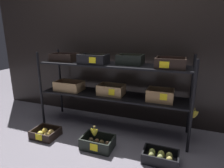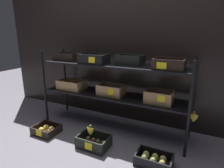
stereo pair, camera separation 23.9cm
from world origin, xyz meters
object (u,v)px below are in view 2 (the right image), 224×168
object	(u,v)px
display_rack	(112,79)
banana_bunch_loose	(90,131)
crate_ground_apple_gold	(46,130)
crate_ground_kiwi	(94,143)
crate_ground_pear	(154,160)

from	to	relation	value
display_rack	banana_bunch_loose	xyz separation A→B (m)	(-0.02, -0.48, -0.50)
crate_ground_apple_gold	crate_ground_kiwi	distance (m)	0.70
crate_ground_kiwi	display_rack	bearing A→B (deg)	91.50
crate_ground_pear	banana_bunch_loose	distance (m)	0.73
display_rack	crate_ground_apple_gold	distance (m)	1.06
crate_ground_apple_gold	banana_bunch_loose	bearing A→B (deg)	1.13
crate_ground_pear	display_rack	bearing A→B (deg)	145.49
crate_ground_kiwi	crate_ground_pear	xyz separation A→B (m)	(0.68, 0.00, -0.00)
crate_ground_pear	crate_ground_apple_gold	bearing A→B (deg)	-179.18
crate_ground_apple_gold	crate_ground_kiwi	bearing A→B (deg)	1.35
crate_ground_kiwi	crate_ground_pear	world-z (taller)	crate_ground_kiwi
crate_ground_pear	banana_bunch_loose	xyz separation A→B (m)	(-0.72, -0.01, 0.14)
display_rack	crate_ground_pear	xyz separation A→B (m)	(0.69, -0.48, -0.64)
crate_ground_apple_gold	crate_ground_pear	distance (m)	1.38
banana_bunch_loose	crate_ground_apple_gold	bearing A→B (deg)	-178.87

